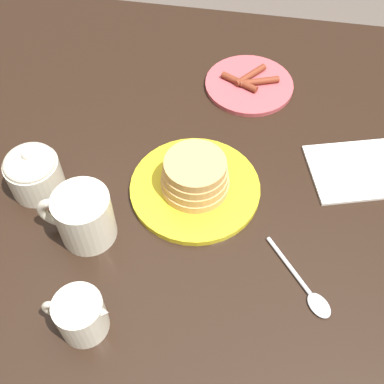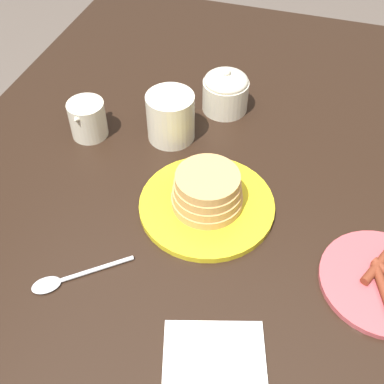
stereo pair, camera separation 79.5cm
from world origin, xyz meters
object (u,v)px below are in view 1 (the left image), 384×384
object	(u,v)px
sugar_bowl	(33,172)
spoon	(308,291)
napkin	(361,170)
side_plate_bacon	(249,84)
coffee_mug	(83,216)
creamer_pitcher	(81,315)
pancake_plate	(195,181)

from	to	relation	value
sugar_bowl	spoon	bearing A→B (deg)	165.72
napkin	spoon	distance (m)	0.28
side_plate_bacon	spoon	distance (m)	0.48
coffee_mug	spoon	xyz separation A→B (m)	(-0.37, 0.05, -0.05)
spoon	napkin	bearing A→B (deg)	-108.79
sugar_bowl	coffee_mug	bearing A→B (deg)	145.87
creamer_pitcher	coffee_mug	bearing A→B (deg)	-73.61
napkin	spoon	world-z (taller)	spoon
pancake_plate	coffee_mug	world-z (taller)	coffee_mug
side_plate_bacon	sugar_bowl	size ratio (longest dim) A/B	1.95
napkin	coffee_mug	bearing A→B (deg)	25.30
pancake_plate	napkin	size ratio (longest dim) A/B	1.06
creamer_pitcher	sugar_bowl	distance (m)	0.29
creamer_pitcher	spoon	xyz separation A→B (m)	(-0.33, -0.11, -0.04)
coffee_mug	pancake_plate	bearing A→B (deg)	-143.72
pancake_plate	side_plate_bacon	xyz separation A→B (m)	(-0.07, -0.30, -0.02)
coffee_mug	side_plate_bacon	bearing A→B (deg)	-119.02
side_plate_bacon	spoon	size ratio (longest dim) A/B	1.40
coffee_mug	spoon	distance (m)	0.38
side_plate_bacon	napkin	size ratio (longest dim) A/B	0.85
pancake_plate	coffee_mug	xyz separation A→B (m)	(0.16, 0.12, 0.02)
side_plate_bacon	sugar_bowl	distance (m)	0.49
coffee_mug	creamer_pitcher	bearing A→B (deg)	106.39
coffee_mug	napkin	bearing A→B (deg)	-154.70
side_plate_bacon	creamer_pitcher	xyz separation A→B (m)	(0.19, 0.58, 0.03)
pancake_plate	side_plate_bacon	distance (m)	0.31
creamer_pitcher	sugar_bowl	bearing A→B (deg)	-55.52
creamer_pitcher	pancake_plate	bearing A→B (deg)	-112.95
pancake_plate	creamer_pitcher	xyz separation A→B (m)	(0.12, 0.28, 0.01)
coffee_mug	napkin	size ratio (longest dim) A/B	0.58
spoon	pancake_plate	bearing A→B (deg)	-38.65
pancake_plate	spoon	size ratio (longest dim) A/B	1.73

